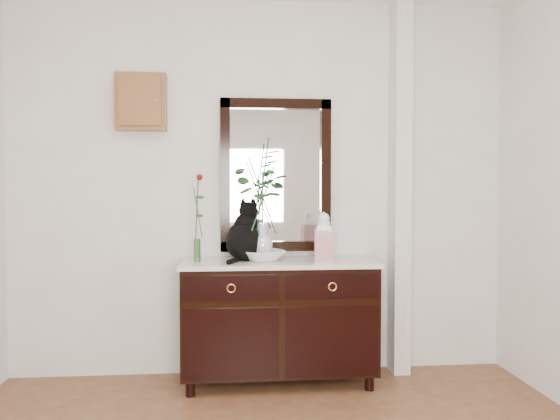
{
  "coord_description": "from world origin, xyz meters",
  "views": [
    {
      "loc": [
        -0.23,
        -1.98,
        1.33
      ],
      "look_at": [
        0.1,
        1.63,
        1.2
      ],
      "focal_mm": 35.0,
      "sensor_mm": 36.0,
      "label": 1
    }
  ],
  "objects": [
    {
      "name": "wall_back",
      "position": [
        0.0,
        1.98,
        1.35
      ],
      "size": [
        3.6,
        0.04,
        2.7
      ],
      "primitive_type": "cube",
      "color": "white",
      "rests_on": "ground"
    },
    {
      "name": "pilaster",
      "position": [
        1.0,
        1.9,
        1.35
      ],
      "size": [
        0.12,
        0.2,
        2.7
      ],
      "primitive_type": "cube",
      "color": "white",
      "rests_on": "ground"
    },
    {
      "name": "sideboard",
      "position": [
        0.1,
        1.73,
        0.47
      ],
      "size": [
        1.33,
        0.52,
        0.82
      ],
      "color": "black",
      "rests_on": "ground"
    },
    {
      "name": "wall_mirror",
      "position": [
        0.1,
        1.97,
        1.44
      ],
      "size": [
        0.8,
        0.06,
        1.1
      ],
      "color": "black",
      "rests_on": "wall_back"
    },
    {
      "name": "key_cabinet",
      "position": [
        -0.85,
        1.94,
        1.95
      ],
      "size": [
        0.35,
        0.1,
        0.4
      ],
      "primitive_type": "cube",
      "color": "brown",
      "rests_on": "wall_back"
    },
    {
      "name": "cat",
      "position": [
        -0.13,
        1.78,
        1.05
      ],
      "size": [
        0.39,
        0.43,
        0.41
      ],
      "primitive_type": null,
      "rotation": [
        0.0,
        0.0,
        -0.37
      ],
      "color": "black",
      "rests_on": "sideboard"
    },
    {
      "name": "lotus_bowl",
      "position": [
        -0.01,
        1.73,
        0.89
      ],
      "size": [
        0.38,
        0.38,
        0.07
      ],
      "primitive_type": "imported",
      "rotation": [
        0.0,
        0.0,
        0.35
      ],
      "color": "white",
      "rests_on": "sideboard"
    },
    {
      "name": "vase_branches",
      "position": [
        -0.01,
        1.73,
        1.29
      ],
      "size": [
        0.5,
        0.5,
        0.83
      ],
      "primitive_type": null,
      "rotation": [
        0.0,
        0.0,
        0.33
      ],
      "color": "silver",
      "rests_on": "lotus_bowl"
    },
    {
      "name": "bud_vase_rose",
      "position": [
        -0.45,
        1.72,
        1.15
      ],
      "size": [
        0.09,
        0.09,
        0.6
      ],
      "primitive_type": null,
      "rotation": [
        0.0,
        0.0,
        0.4
      ],
      "color": "#32602E",
      "rests_on": "sideboard"
    },
    {
      "name": "ginger_jar",
      "position": [
        0.4,
        1.66,
        1.02
      ],
      "size": [
        0.14,
        0.14,
        0.34
      ],
      "primitive_type": null,
      "rotation": [
        0.0,
        0.0,
        -0.1
      ],
      "color": "silver",
      "rests_on": "sideboard"
    }
  ]
}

